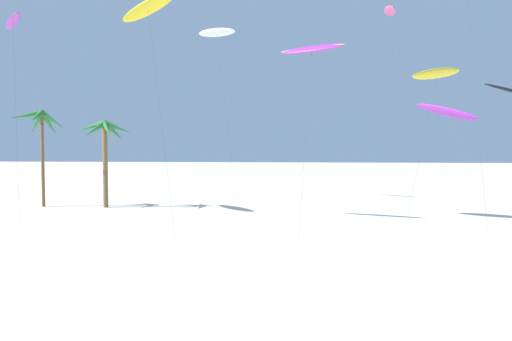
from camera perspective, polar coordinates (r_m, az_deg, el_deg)
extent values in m
cylinder|color=brown|center=(51.31, -22.02, 1.08)|extent=(0.29, 0.29, 8.47)
cone|color=#287533|center=(50.63, -21.04, 5.03)|extent=(2.70, 1.04, 1.94)
cone|color=#287533|center=(52.11, -21.42, 4.72)|extent=(1.02, 2.45, 2.32)
cone|color=#287533|center=(52.19, -22.64, 4.70)|extent=(2.30, 1.80, 2.31)
cone|color=#287533|center=(51.33, -23.62, 5.45)|extent=(2.76, 1.80, 1.13)
cone|color=#287533|center=(50.10, -22.60, 5.37)|extent=(0.91, 2.85, 1.39)
cylinder|color=brown|center=(48.91, -15.95, 0.54)|extent=(0.43, 0.43, 7.53)
cone|color=#287533|center=(48.46, -14.70, 4.48)|extent=(2.58, 0.64, 1.40)
cone|color=#287533|center=(49.51, -15.07, 4.07)|extent=(1.72, 2.30, 1.96)
cone|color=#287533|center=(49.76, -16.13, 3.89)|extent=(1.52, 2.19, 2.18)
cone|color=#287533|center=(49.32, -17.34, 4.53)|extent=(2.59, 0.57, 1.20)
cone|color=#287533|center=(48.15, -16.99, 4.26)|extent=(1.66, 2.46, 1.69)
cone|color=#287533|center=(47.79, -15.73, 4.30)|extent=(1.79, 2.42, 1.67)
ellipsoid|color=yellow|center=(41.83, 18.98, 9.88)|extent=(5.38, 5.81, 1.97)
ellipsoid|color=#EA5193|center=(41.83, 18.98, 9.94)|extent=(5.09, 5.48, 1.44)
cylinder|color=#4C4C51|center=(40.02, 17.46, 2.33)|extent=(2.66, 2.45, 10.79)
ellipsoid|color=#EA5193|center=(66.15, 14.22, 16.34)|extent=(1.30, 5.40, 1.68)
ellipsoid|color=black|center=(66.16, 14.22, 16.38)|extent=(0.58, 5.44, 1.01)
cylinder|color=#4C4C51|center=(61.52, 16.36, 7.31)|extent=(3.73, 6.85, 21.04)
ellipsoid|color=white|center=(55.82, -4.29, 14.62)|extent=(4.72, 3.91, 1.29)
ellipsoid|color=black|center=(55.83, -4.29, 14.66)|extent=(4.47, 3.48, 0.75)
cylinder|color=#4C4C51|center=(53.52, -3.22, 5.89)|extent=(2.29, 2.19, 16.93)
ellipsoid|color=purple|center=(49.19, -24.73, 14.40)|extent=(4.12, 5.33, 0.92)
ellipsoid|color=red|center=(49.20, -24.73, 14.44)|extent=(3.60, 5.02, 0.56)
cylinder|color=#4C4C51|center=(45.17, -24.46, 5.34)|extent=(3.05, 5.32, 15.63)
ellipsoid|color=yellow|center=(41.13, -11.56, 16.84)|extent=(5.28, 3.76, 2.15)
ellipsoid|color=black|center=(41.14, -11.56, 16.89)|extent=(4.93, 3.21, 1.71)
cylinder|color=#4C4C51|center=(36.43, -10.29, 6.12)|extent=(3.36, 6.48, 15.56)
ellipsoid|color=purple|center=(40.43, 6.03, 12.91)|extent=(5.25, 4.00, 0.93)
ellipsoid|color=yellow|center=(40.44, 6.03, 12.96)|extent=(4.87, 3.30, 0.44)
cylinder|color=#4C4C51|center=(35.65, 5.39, 3.88)|extent=(0.99, 8.36, 12.65)
cylinder|color=#4C4C51|center=(38.23, 22.47, 9.87)|extent=(1.04, 3.23, 20.97)
ellipsoid|color=purple|center=(67.57, 19.84, 5.98)|extent=(6.57, 5.94, 3.21)
ellipsoid|color=red|center=(67.57, 19.84, 6.02)|extent=(6.36, 5.38, 2.49)
cylinder|color=#4C4C51|center=(63.70, 21.34, 1.83)|extent=(1.37, 8.28, 9.39)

